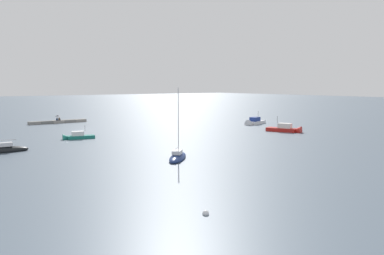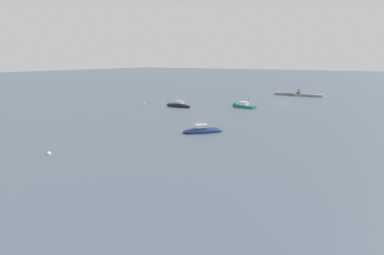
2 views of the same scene
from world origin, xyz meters
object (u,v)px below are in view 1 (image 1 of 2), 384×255
Objects in this scene: person_seated_blue_right at (57,119)px; motorboat_white_near at (254,123)px; motorboat_red_mid at (287,130)px; motorboat_teal_far at (76,137)px; person_seated_brown_left at (60,119)px; sailboat_black_mid at (3,150)px; mooring_buoy_mid at (206,213)px; sailboat_navy_near at (178,157)px; umbrella_open_black at (58,116)px.

motorboat_white_near is (-36.90, 30.15, -0.55)m from person_seated_blue_right.
motorboat_red_mid reaches higher than person_seated_blue_right.
person_seated_brown_left is at bearing 0.85° from motorboat_teal_far.
sailboat_black_mid is 37.75m from mooring_buoy_mid.
sailboat_navy_near is 1.68× the size of motorboat_teal_far.
person_seated_blue_right is 0.50× the size of umbrella_open_black.
motorboat_white_near is at bearing 137.49° from person_seated_brown_left.
motorboat_red_mid is (-33.47, -10.56, 0.10)m from sailboat_navy_near.
sailboat_black_mid is (18.58, 36.14, -0.62)m from person_seated_blue_right.
motorboat_red_mid is at bearing -146.32° from mooring_buoy_mid.
umbrella_open_black is at bearing -77.64° from motorboat_red_mid.
mooring_buoy_mid is (11.64, 73.24, -0.87)m from person_seated_blue_right.
motorboat_red_mid is 40.41m from motorboat_teal_far.
motorboat_white_near reaches higher than motorboat_teal_far.
motorboat_teal_far is at bearing 74.98° from person_seated_brown_left.
sailboat_navy_near reaches higher than person_seated_blue_right.
mooring_buoy_mid is at bearing -72.96° from sailboat_navy_near.
motorboat_white_near is 15.03m from motorboat_red_mid.
sailboat_black_mid is at bearing 79.08° from motorboat_white_near.
motorboat_teal_far reaches higher than person_seated_brown_left.
umbrella_open_black is 29.99m from motorboat_teal_far.
sailboat_black_mid reaches higher than motorboat_teal_far.
mooring_buoy_mid is at bearing 80.77° from umbrella_open_black.
person_seated_brown_left is 74.19m from mooring_buoy_mid.
person_seated_brown_left is at bearing 33.31° from motorboat_white_near.
motorboat_teal_far is (-12.88, -6.91, -0.02)m from sailboat_black_mid.
sailboat_navy_near reaches higher than mooring_buoy_mid.
sailboat_black_mid reaches higher than mooring_buoy_mid.
motorboat_teal_far is (5.70, 29.22, -0.64)m from person_seated_blue_right.
sailboat_black_mid is 14.62m from motorboat_teal_far.
sailboat_black_mid reaches higher than motorboat_white_near.
person_seated_blue_right is at bearing 133.74° from sailboat_navy_near.
person_seated_blue_right is at bearing -10.13° from person_seated_brown_left.
sailboat_navy_near is 35.09m from motorboat_red_mid.
sailboat_black_mid is at bearing 177.60° from sailboat_navy_near.
sailboat_navy_near is 45.80m from motorboat_white_near.
person_seated_blue_right is 0.10× the size of motorboat_white_near.
sailboat_black_mid is at bearing 59.89° from person_seated_blue_right.
sailboat_navy_near reaches higher than motorboat_white_near.
sailboat_black_mid is at bearing -79.41° from mooring_buoy_mid.
person_seated_blue_right is 0.92m from umbrella_open_black.
person_seated_blue_right is 47.65m from motorboat_white_near.
sailboat_black_mid is at bearing 62.53° from umbrella_open_black.
person_seated_blue_right is 0.13× the size of motorboat_teal_far.
sailboat_black_mid reaches higher than person_seated_brown_left.
umbrella_open_black reaches higher than person_seated_blue_right.
person_seated_blue_right is 54.87m from sailboat_navy_near.
sailboat_black_mid is at bearing -32.19° from motorboat_red_mid.
umbrella_open_black is 0.20× the size of motorboat_white_near.
motorboat_teal_far is at bearing 78.49° from umbrella_open_black.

